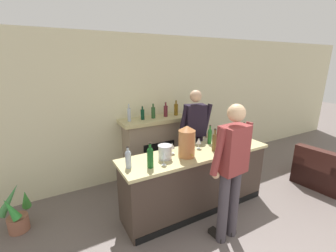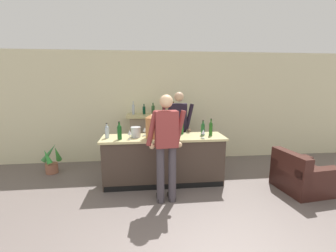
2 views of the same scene
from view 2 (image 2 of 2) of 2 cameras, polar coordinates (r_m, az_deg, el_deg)
name	(u,v)px [view 2 (image 2 of 2)]	position (r m, az deg, el deg)	size (l,w,h in m)	color
wall_back_panel	(166,107)	(5.77, -0.47, 4.82)	(12.00, 0.07, 2.75)	beige
bar_counter	(164,160)	(4.52, -1.11, -8.59)	(2.39, 0.66, 0.96)	#3E3028
fireplace_stone	(154,138)	(5.62, -3.57, -3.06)	(1.31, 0.52, 1.55)	gray
armchair_black	(300,177)	(4.95, 30.58, -11.15)	(0.90, 0.92, 0.76)	#3A1C17
potted_plant_corner	(52,161)	(5.69, -27.43, -7.84)	(0.48, 0.45, 0.66)	#965C46
person_customer	(166,144)	(3.66, -0.43, -4.66)	(0.66, 0.33, 1.81)	#403940
person_bartender	(179,128)	(5.01, 2.75, -0.50)	(0.65, 0.36, 1.80)	#291D2B
copper_dispenser	(152,126)	(4.26, -4.16, 0.03)	(0.24, 0.28, 0.46)	#B4713F
ice_bucket_steel	(136,132)	(4.36, -8.19, -1.53)	(0.20, 0.20, 0.20)	silver
wine_bottle_cabernet_heavy	(107,131)	(4.40, -15.24, -1.30)	(0.08, 0.08, 0.29)	#A6B4C2
wine_bottle_burgundy_dark	(203,128)	(4.52, 8.86, -0.62)	(0.08, 0.08, 0.30)	#1B4E23
wine_bottle_rose_blush	(177,130)	(4.28, 2.35, -0.90)	(0.07, 0.07, 0.35)	brown
wine_bottle_merlot_tall	(211,128)	(4.51, 10.82, -0.56)	(0.07, 0.07, 0.34)	#1E5317
wine_bottle_port_short	(119,131)	(4.23, -12.23, -1.36)	(0.08, 0.08, 0.34)	#15501C
wine_bottle_riesling_slim	(182,127)	(4.58, 3.55, -0.32)	(0.07, 0.07, 0.32)	#1B551E
wine_glass_front_right	(168,129)	(4.46, 0.06, -0.86)	(0.08, 0.08, 0.17)	silver
wine_glass_front_left	(203,132)	(4.27, 8.95, -1.54)	(0.08, 0.08, 0.17)	silver
wine_glass_mid_counter	(145,130)	(4.46, -5.89, -0.94)	(0.08, 0.08, 0.17)	silver
wine_glass_back_row	(130,133)	(4.20, -9.74, -1.67)	(0.07, 0.07, 0.18)	silver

